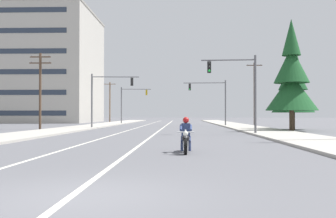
{
  "coord_description": "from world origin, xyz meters",
  "views": [
    {
      "loc": [
        1.93,
        -7.27,
        1.56
      ],
      "look_at": [
        0.85,
        25.2,
        2.03
      ],
      "focal_mm": 41.18,
      "sensor_mm": 36.0,
      "label": 1
    }
  ],
  "objects_px": {
    "traffic_signal_near_right": "(240,83)",
    "traffic_signal_near_left": "(106,92)",
    "utility_pole_left_far": "(110,101)",
    "conifer_tree_right_verge_far": "(293,87)",
    "traffic_signal_mid_right": "(213,95)",
    "conifer_tree_right_verge_near": "(291,80)",
    "traffic_signal_mid_left": "(130,100)",
    "utility_pole_left_near": "(40,88)",
    "motorcycle_with_rider": "(186,138)",
    "utility_pole_right_far": "(254,92)",
    "apartment_building_far_left_block": "(24,68)"
  },
  "relations": [
    {
      "from": "traffic_signal_near_right",
      "to": "traffic_signal_near_left",
      "type": "relative_size",
      "value": 1.0
    },
    {
      "from": "utility_pole_left_far",
      "to": "conifer_tree_right_verge_far",
      "type": "xyz_separation_m",
      "value": [
        26.17,
        -37.64,
        0.09
      ]
    },
    {
      "from": "traffic_signal_mid_right",
      "to": "utility_pole_left_far",
      "type": "relative_size",
      "value": 0.76
    },
    {
      "from": "conifer_tree_right_verge_near",
      "to": "traffic_signal_mid_right",
      "type": "bearing_deg",
      "value": 110.48
    },
    {
      "from": "traffic_signal_near_right",
      "to": "traffic_signal_mid_left",
      "type": "height_order",
      "value": "same"
    },
    {
      "from": "conifer_tree_right_verge_far",
      "to": "traffic_signal_near_right",
      "type": "bearing_deg",
      "value": -124.63
    },
    {
      "from": "traffic_signal_mid_left",
      "to": "conifer_tree_right_verge_far",
      "type": "bearing_deg",
      "value": -49.83
    },
    {
      "from": "utility_pole_left_near",
      "to": "conifer_tree_right_verge_near",
      "type": "xyz_separation_m",
      "value": [
        25.28,
        -4.52,
        0.37
      ]
    },
    {
      "from": "traffic_signal_mid_left",
      "to": "utility_pole_left_far",
      "type": "height_order",
      "value": "utility_pole_left_far"
    },
    {
      "from": "motorcycle_with_rider",
      "to": "utility_pole_left_near",
      "type": "height_order",
      "value": "utility_pole_left_near"
    },
    {
      "from": "traffic_signal_near_right",
      "to": "conifer_tree_right_verge_near",
      "type": "xyz_separation_m",
      "value": [
        5.67,
        5.8,
        0.74
      ]
    },
    {
      "from": "utility_pole_left_far",
      "to": "traffic_signal_near_left",
      "type": "bearing_deg",
      "value": -80.26
    },
    {
      "from": "traffic_signal_near_right",
      "to": "utility_pole_left_near",
      "type": "xyz_separation_m",
      "value": [
        -19.61,
        10.32,
        0.37
      ]
    },
    {
      "from": "motorcycle_with_rider",
      "to": "utility_pole_left_far",
      "type": "relative_size",
      "value": 0.27
    },
    {
      "from": "traffic_signal_near_left",
      "to": "utility_pole_left_far",
      "type": "distance_m",
      "value": 35.25
    },
    {
      "from": "traffic_signal_mid_right",
      "to": "utility_pole_left_far",
      "type": "height_order",
      "value": "utility_pole_left_far"
    },
    {
      "from": "motorcycle_with_rider",
      "to": "traffic_signal_near_right",
      "type": "relative_size",
      "value": 0.35
    },
    {
      "from": "utility_pole_right_far",
      "to": "conifer_tree_right_verge_far",
      "type": "distance_m",
      "value": 18.34
    },
    {
      "from": "conifer_tree_right_verge_near",
      "to": "apartment_building_far_left_block",
      "type": "xyz_separation_m",
      "value": [
        -42.55,
        42.08,
        6.41
      ]
    },
    {
      "from": "utility_pole_left_far",
      "to": "conifer_tree_right_verge_far",
      "type": "relative_size",
      "value": 0.85
    },
    {
      "from": "motorcycle_with_rider",
      "to": "conifer_tree_right_verge_near",
      "type": "bearing_deg",
      "value": 63.46
    },
    {
      "from": "traffic_signal_near_right",
      "to": "apartment_building_far_left_block",
      "type": "distance_m",
      "value": 60.86
    },
    {
      "from": "traffic_signal_mid_left",
      "to": "motorcycle_with_rider",
      "type": "bearing_deg",
      "value": -79.81
    },
    {
      "from": "conifer_tree_right_verge_far",
      "to": "apartment_building_far_left_block",
      "type": "distance_m",
      "value": 58.26
    },
    {
      "from": "apartment_building_far_left_block",
      "to": "conifer_tree_right_verge_far",
      "type": "bearing_deg",
      "value": -40.56
    },
    {
      "from": "conifer_tree_right_verge_far",
      "to": "conifer_tree_right_verge_near",
      "type": "bearing_deg",
      "value": -107.59
    },
    {
      "from": "traffic_signal_near_right",
      "to": "traffic_signal_mid_left",
      "type": "distance_m",
      "value": 36.65
    },
    {
      "from": "traffic_signal_near_right",
      "to": "conifer_tree_right_verge_far",
      "type": "distance_m",
      "value": 12.46
    },
    {
      "from": "traffic_signal_near_left",
      "to": "traffic_signal_mid_right",
      "type": "height_order",
      "value": "same"
    },
    {
      "from": "conifer_tree_right_verge_near",
      "to": "utility_pole_right_far",
      "type": "bearing_deg",
      "value": 87.68
    },
    {
      "from": "traffic_signal_mid_right",
      "to": "utility_pole_left_near",
      "type": "height_order",
      "value": "utility_pole_left_near"
    },
    {
      "from": "traffic_signal_near_right",
      "to": "traffic_signal_mid_right",
      "type": "height_order",
      "value": "same"
    },
    {
      "from": "utility_pole_left_near",
      "to": "traffic_signal_near_right",
      "type": "bearing_deg",
      "value": -27.76
    },
    {
      "from": "traffic_signal_mid_left",
      "to": "apartment_building_far_left_block",
      "type": "height_order",
      "value": "apartment_building_far_left_block"
    },
    {
      "from": "traffic_signal_near_left",
      "to": "utility_pole_left_near",
      "type": "height_order",
      "value": "utility_pole_left_near"
    },
    {
      "from": "traffic_signal_mid_left",
      "to": "utility_pole_right_far",
      "type": "height_order",
      "value": "utility_pole_right_far"
    },
    {
      "from": "traffic_signal_near_left",
      "to": "utility_pole_right_far",
      "type": "distance_m",
      "value": 25.05
    },
    {
      "from": "traffic_signal_near_left",
      "to": "conifer_tree_right_verge_near",
      "type": "xyz_separation_m",
      "value": [
        18.79,
        -7.35,
        0.67
      ]
    },
    {
      "from": "utility_pole_left_far",
      "to": "utility_pole_right_far",
      "type": "bearing_deg",
      "value": -36.95
    },
    {
      "from": "traffic_signal_mid_right",
      "to": "utility_pole_left_far",
      "type": "bearing_deg",
      "value": 125.7
    },
    {
      "from": "traffic_signal_near_left",
      "to": "conifer_tree_right_verge_near",
      "type": "bearing_deg",
      "value": -21.36
    },
    {
      "from": "traffic_signal_near_right",
      "to": "apartment_building_far_left_block",
      "type": "relative_size",
      "value": 0.21
    },
    {
      "from": "conifer_tree_right_verge_far",
      "to": "apartment_building_far_left_block",
      "type": "xyz_separation_m",
      "value": [
        -43.96,
        37.63,
        6.81
      ]
    },
    {
      "from": "utility_pole_left_near",
      "to": "traffic_signal_mid_right",
      "type": "bearing_deg",
      "value": 30.49
    },
    {
      "from": "motorcycle_with_rider",
      "to": "utility_pole_left_far",
      "type": "distance_m",
      "value": 64.08
    },
    {
      "from": "traffic_signal_mid_left",
      "to": "utility_pole_left_far",
      "type": "xyz_separation_m",
      "value": [
        -5.94,
        13.68,
        0.21
      ]
    },
    {
      "from": "utility_pole_right_far",
      "to": "utility_pole_left_far",
      "type": "relative_size",
      "value": 1.16
    },
    {
      "from": "motorcycle_with_rider",
      "to": "traffic_signal_mid_right",
      "type": "distance_m",
      "value": 36.5
    },
    {
      "from": "traffic_signal_mid_left",
      "to": "conifer_tree_right_verge_far",
      "type": "xyz_separation_m",
      "value": [
        20.22,
        -23.96,
        0.3
      ]
    },
    {
      "from": "motorcycle_with_rider",
      "to": "traffic_signal_mid_right",
      "type": "bearing_deg",
      "value": 83.46
    }
  ]
}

